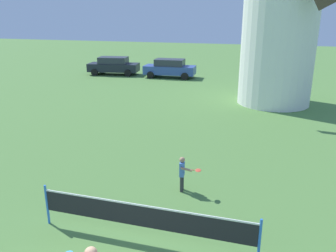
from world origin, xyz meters
name	(u,v)px	position (x,y,z in m)	size (l,w,h in m)	color
tennis_net	(144,216)	(0.21, 2.49, 0.69)	(5.36, 0.06, 1.10)	blue
player_far	(183,172)	(0.48, 5.17, 0.64)	(0.70, 0.41, 1.12)	#333338
parked_car_black	(114,65)	(-10.70, 24.17, 0.81)	(4.63, 2.38, 1.56)	#1E232D
parked_car_blue	(170,68)	(-5.47, 24.15, 0.81)	(4.40, 2.07, 1.56)	#334C99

